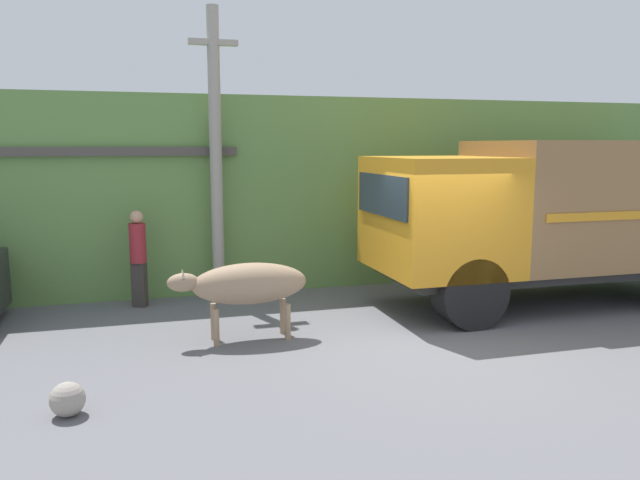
# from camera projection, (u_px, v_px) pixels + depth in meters

# --- Properties ---
(ground_plane) EXTENTS (60.00, 60.00, 0.00)m
(ground_plane) POSITION_uv_depth(u_px,v_px,m) (437.00, 337.00, 9.62)
(ground_plane) COLOR slate
(hillside_embankment) EXTENTS (32.00, 5.23, 3.90)m
(hillside_embankment) POSITION_uv_depth(u_px,v_px,m) (322.00, 186.00, 15.37)
(hillside_embankment) COLOR #608C47
(hillside_embankment) RESTS_ON ground_plane
(building_backdrop) EXTENTS (4.95, 2.70, 2.90)m
(building_backdrop) POSITION_uv_depth(u_px,v_px,m) (108.00, 218.00, 12.77)
(building_backdrop) COLOR #8CC69E
(building_backdrop) RESTS_ON ground_plane
(cargo_truck) EXTENTS (6.94, 2.53, 3.01)m
(cargo_truck) POSITION_uv_depth(u_px,v_px,m) (562.00, 211.00, 11.47)
(cargo_truck) COLOR #2D2D2D
(cargo_truck) RESTS_ON ground_plane
(brown_cow) EXTENTS (2.09, 0.62, 1.18)m
(brown_cow) POSITION_uv_depth(u_px,v_px,m) (247.00, 284.00, 9.37)
(brown_cow) COLOR #9E7F60
(brown_cow) RESTS_ON ground_plane
(pedestrian_on_hill) EXTENTS (0.40, 0.40, 1.78)m
(pedestrian_on_hill) POSITION_uv_depth(u_px,v_px,m) (138.00, 253.00, 11.31)
(pedestrian_on_hill) COLOR #38332D
(pedestrian_on_hill) RESTS_ON ground_plane
(utility_pole) EXTENTS (0.90, 0.23, 5.44)m
(utility_pole) POSITION_uv_depth(u_px,v_px,m) (216.00, 151.00, 11.65)
(utility_pole) COLOR #9E998E
(utility_pole) RESTS_ON ground_plane
(roadside_rock) EXTENTS (0.38, 0.38, 0.38)m
(roadside_rock) POSITION_uv_depth(u_px,v_px,m) (67.00, 399.00, 6.79)
(roadside_rock) COLOR gray
(roadside_rock) RESTS_ON ground_plane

